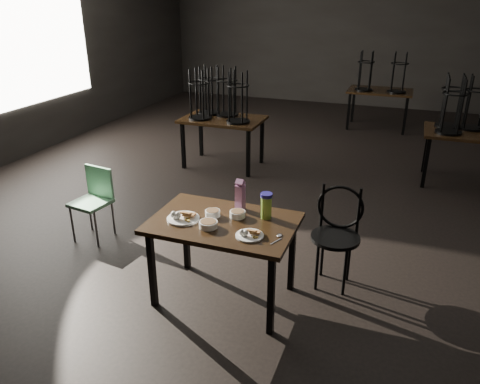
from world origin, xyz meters
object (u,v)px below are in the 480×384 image
at_px(water_bottle, 266,205).
at_px(bentwood_chair, 337,229).
at_px(main_table, 223,229).
at_px(juice_carton, 240,195).
at_px(school_chair, 94,196).

distance_m(water_bottle, bentwood_chair, 0.75).
distance_m(main_table, juice_carton, 0.34).
xyz_separation_m(water_bottle, bentwood_chair, (0.54, 0.41, -0.32)).
xyz_separation_m(juice_carton, school_chair, (-1.79, 0.30, -0.41)).
relative_size(water_bottle, school_chair, 0.28).
height_order(water_bottle, bentwood_chair, water_bottle).
height_order(water_bottle, school_chair, water_bottle).
distance_m(bentwood_chair, school_chair, 2.59).
bearing_deg(main_table, school_chair, 161.82).
bearing_deg(main_table, juice_carton, 79.02).
relative_size(juice_carton, bentwood_chair, 0.31).
bearing_deg(main_table, water_bottle, 29.84).
xyz_separation_m(main_table, bentwood_chair, (0.86, 0.59, -0.13)).
bearing_deg(school_chair, main_table, -9.67).
bearing_deg(bentwood_chair, main_table, -147.02).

